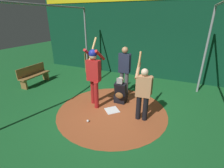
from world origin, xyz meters
TOP-DOWN VIEW (x-y plane):
  - ground_plane at (0.00, 0.00)m, footprint 27.60×27.60m
  - dirt_circle at (0.00, 0.00)m, footprint 3.55×3.55m
  - home_plate at (0.00, 0.00)m, footprint 0.59×0.59m
  - batter at (-0.11, -0.69)m, footprint 0.68×0.49m
  - catcher at (-0.66, 0.04)m, footprint 0.58×0.40m
  - umpire at (-1.33, -0.08)m, footprint 0.23×0.49m
  - visitor at (0.07, 0.99)m, footprint 0.54×0.52m
  - back_wall at (-3.82, 0.00)m, footprint 0.23×11.60m
  - cage_frame at (0.00, 0.00)m, footprint 5.61×5.32m
  - bat_rack at (-3.58, -2.92)m, footprint 1.06×0.20m
  - bench at (-0.68, -4.17)m, footprint 1.47×0.36m
  - baseball_0 at (0.87, -0.39)m, footprint 0.07×0.07m
  - baseball_1 at (0.01, 1.07)m, footprint 0.07×0.07m

SIDE VIEW (x-z plane):
  - ground_plane at x=0.00m, z-range 0.00..0.00m
  - dirt_circle at x=0.00m, z-range 0.00..0.01m
  - home_plate at x=0.00m, z-range 0.01..0.02m
  - baseball_0 at x=0.87m, z-range 0.01..0.08m
  - baseball_1 at x=0.01m, z-range 0.01..0.08m
  - catcher at x=-0.66m, z-range -0.10..0.87m
  - bench at x=-0.68m, z-range 0.01..0.86m
  - bat_rack at x=-3.58m, z-range -0.03..1.02m
  - visitor at x=0.07m, z-range -0.07..1.91m
  - umpire at x=-1.33m, z-range 0.13..2.00m
  - batter at x=-0.11m, z-range 0.08..2.33m
  - back_wall at x=-3.82m, z-range 0.01..3.79m
  - cage_frame at x=0.00m, z-range 0.62..3.88m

